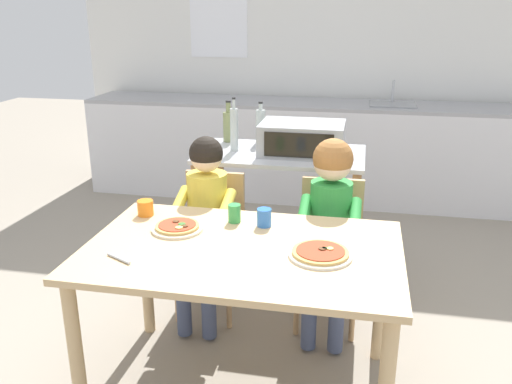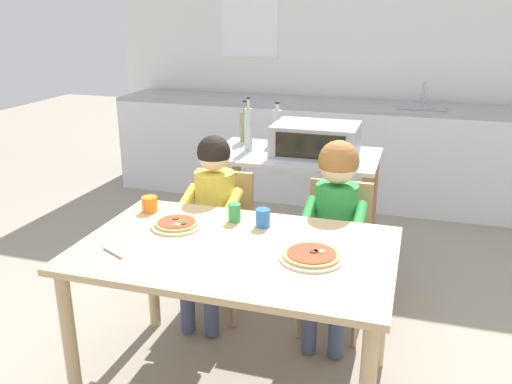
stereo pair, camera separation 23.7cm
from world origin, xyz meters
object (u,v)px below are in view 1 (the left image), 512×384
(pizza_plate_white, at_px, (320,253))
(serving_spoon, at_px, (119,259))
(child_in_yellow_shirt, at_px, (205,210))
(toaster_oven, at_px, (302,138))
(bottle_clear_vinegar, at_px, (261,126))
(dining_chair_left, at_px, (212,233))
(drinking_cup_blue, at_px, (264,217))
(pizza_plate_cream, at_px, (177,227))
(bottle_brown_beer, at_px, (229,126))
(kitchen_island_cart, at_px, (281,195))
(bottle_dark_olive_oil, at_px, (234,129))
(child_in_green_shirt, at_px, (330,212))
(drinking_cup_green, at_px, (234,213))
(drinking_cup_orange, at_px, (145,208))
(dining_table, at_px, (242,267))
(dining_chair_right, at_px, (330,242))

(pizza_plate_white, relative_size, serving_spoon, 1.90)
(child_in_yellow_shirt, bearing_deg, toaster_oven, 53.12)
(bottle_clear_vinegar, bearing_deg, dining_chair_left, -102.13)
(dining_chair_left, bearing_deg, drinking_cup_blue, -48.21)
(toaster_oven, xyz_separation_m, drinking_cup_blue, (-0.07, -0.92, -0.17))
(child_in_yellow_shirt, height_order, pizza_plate_cream, child_in_yellow_shirt)
(child_in_yellow_shirt, relative_size, pizza_plate_white, 3.93)
(bottle_brown_beer, distance_m, dining_chair_left, 0.85)
(bottle_clear_vinegar, height_order, child_in_yellow_shirt, bottle_clear_vinegar)
(kitchen_island_cart, bearing_deg, drinking_cup_blue, -86.14)
(bottle_dark_olive_oil, relative_size, child_in_green_shirt, 0.32)
(kitchen_island_cart, bearing_deg, bottle_brown_beer, 150.81)
(pizza_plate_cream, bearing_deg, bottle_dark_olive_oil, 88.47)
(kitchen_island_cart, height_order, drinking_cup_green, kitchen_island_cart)
(pizza_plate_white, bearing_deg, pizza_plate_cream, 167.36)
(bottle_clear_vinegar, bearing_deg, kitchen_island_cart, -51.39)
(bottle_dark_olive_oil, height_order, drinking_cup_green, bottle_dark_olive_oil)
(dining_chair_left, relative_size, serving_spoon, 5.79)
(child_in_green_shirt, bearing_deg, toaster_oven, 110.60)
(pizza_plate_white, bearing_deg, bottle_brown_beer, 117.79)
(dining_chair_left, distance_m, child_in_yellow_shirt, 0.22)
(pizza_plate_cream, bearing_deg, kitchen_island_cart, 72.66)
(bottle_clear_vinegar, bearing_deg, child_in_green_shirt, -56.97)
(bottle_brown_beer, bearing_deg, bottle_clear_vinegar, -0.37)
(dining_chair_left, distance_m, serving_spoon, 0.95)
(bottle_brown_beer, height_order, pizza_plate_white, bottle_brown_beer)
(kitchen_island_cart, bearing_deg, child_in_yellow_shirt, -118.30)
(toaster_oven, height_order, pizza_plate_white, toaster_oven)
(kitchen_island_cart, bearing_deg, drinking_cup_orange, -121.21)
(dining_table, height_order, drinking_cup_orange, drinking_cup_orange)
(drinking_cup_green, bearing_deg, dining_chair_right, 43.81)
(dining_table, bearing_deg, dining_chair_right, 64.08)
(kitchen_island_cart, bearing_deg, pizza_plate_cream, -107.34)
(drinking_cup_green, bearing_deg, pizza_plate_white, -34.21)
(drinking_cup_blue, distance_m, drinking_cup_green, 0.15)
(dining_chair_left, xyz_separation_m, drinking_cup_orange, (-0.22, -0.41, 0.29))
(kitchen_island_cart, bearing_deg, dining_table, -89.36)
(dining_table, xyz_separation_m, pizza_plate_cream, (-0.34, 0.13, 0.11))
(drinking_cup_blue, height_order, serving_spoon, drinking_cup_blue)
(child_in_yellow_shirt, relative_size, drinking_cup_orange, 13.15)
(toaster_oven, bearing_deg, pizza_plate_white, -79.46)
(bottle_clear_vinegar, distance_m, dining_chair_left, 0.87)
(kitchen_island_cart, relative_size, drinking_cup_blue, 12.04)
(drinking_cup_orange, bearing_deg, dining_chair_left, 62.23)
(serving_spoon, bearing_deg, toaster_oven, 67.17)
(child_in_green_shirt, bearing_deg, drinking_cup_blue, -131.43)
(child_in_yellow_shirt, relative_size, child_in_green_shirt, 0.98)
(dining_chair_right, relative_size, pizza_plate_cream, 3.38)
(bottle_brown_beer, bearing_deg, drinking_cup_orange, -97.56)
(dining_chair_right, xyz_separation_m, pizza_plate_cream, (-0.67, -0.57, 0.27))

